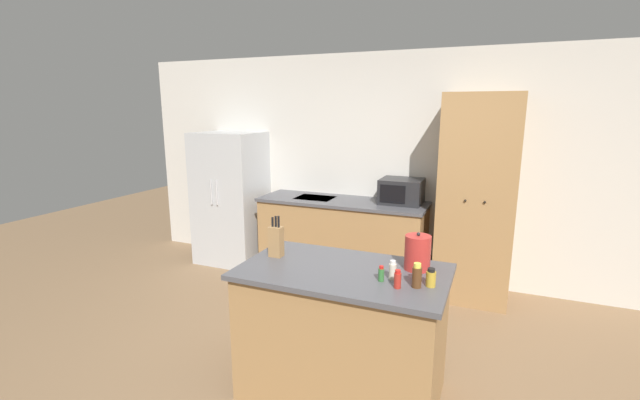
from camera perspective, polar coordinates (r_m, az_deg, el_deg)
name	(u,v)px	position (r m, az deg, el deg)	size (l,w,h in m)	color
ground_plane	(344,390)	(3.36, 3.24, -23.93)	(14.00, 14.00, 0.00)	#846647
wall_back	(414,168)	(5.02, 12.40, 4.13)	(7.20, 0.06, 2.60)	beige
refrigerator	(231,198)	(5.63, -11.80, 0.27)	(0.81, 0.69, 1.68)	#B7BABC
back_counter	(342,239)	(5.07, 2.92, -5.15)	(1.95, 0.66, 0.94)	#9E7547
pantry_cabinet	(476,199)	(4.65, 20.14, 0.08)	(0.73, 0.63, 2.13)	#9E7547
kitchen_island	(342,331)	(3.10, 3.00, -17.10)	(1.39, 0.81, 0.92)	#9E7547
microwave	(402,191)	(4.83, 10.82, 1.17)	(0.46, 0.40, 0.27)	#232326
knife_block	(276,241)	(3.12, -5.88, -5.45)	(0.09, 0.08, 0.31)	#9E7547
spice_bottle_tall_dark	(416,274)	(2.78, 12.73, -9.66)	(0.04, 0.04, 0.08)	orange
spice_bottle_short_red	(431,278)	(2.70, 14.57, -10.03)	(0.06, 0.06, 0.11)	gold
spice_bottle_amber_oil	(417,276)	(2.67, 12.79, -9.86)	(0.06, 0.06, 0.15)	#563319
spice_bottle_green_herb	(393,271)	(2.76, 9.66, -9.28)	(0.05, 0.05, 0.13)	beige
spice_bottle_pale_salt	(381,274)	(2.73, 8.16, -9.74)	(0.04, 0.04, 0.10)	#337033
spice_bottle_orange_cap	(398,280)	(2.64, 10.30, -10.40)	(0.04, 0.04, 0.11)	#B2281E
kettle	(418,253)	(2.94, 12.88, -6.85)	(0.17, 0.17, 0.26)	#B72D28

